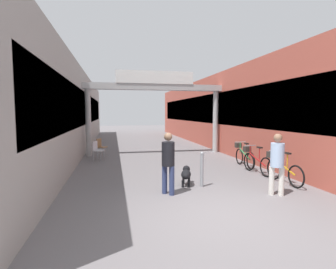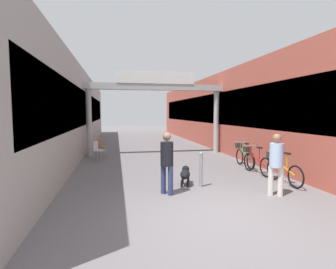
{
  "view_description": "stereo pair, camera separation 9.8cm",
  "coord_description": "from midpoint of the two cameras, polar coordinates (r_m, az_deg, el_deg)",
  "views": [
    {
      "loc": [
        -2.12,
        -5.13,
        2.16
      ],
      "look_at": [
        0.0,
        5.05,
        1.3
      ],
      "focal_mm": 28.0,
      "sensor_mm": 36.0,
      "label": 1
    },
    {
      "loc": [
        -2.02,
        -5.14,
        2.16
      ],
      "look_at": [
        0.0,
        5.05,
        1.3
      ],
      "focal_mm": 28.0,
      "sensor_mm": 36.0,
      "label": 2
    }
  ],
  "objects": [
    {
      "name": "ground_plane",
      "position": [
        5.95,
        10.44,
        -16.68
      ],
      "size": [
        80.0,
        80.0,
        0.0
      ],
      "primitive_type": "plane",
      "color": "slate"
    },
    {
      "name": "storefront_left",
      "position": [
        16.42,
        -21.91,
        4.5
      ],
      "size": [
        3.0,
        26.0,
        4.37
      ],
      "color": "#9E9993",
      "rests_on": "ground_plane"
    },
    {
      "name": "storefront_right",
      "position": [
        17.65,
        12.76,
        4.72
      ],
      "size": [
        3.0,
        26.0,
        4.37
      ],
      "color": "#B25142",
      "rests_on": "ground_plane"
    },
    {
      "name": "arcade_sign_gateway",
      "position": [
        13.67,
        -2.52,
        8.35
      ],
      "size": [
        7.4,
        0.47,
        4.28
      ],
      "color": "#B2B2B2",
      "rests_on": "ground_plane"
    },
    {
      "name": "pedestrian_with_dog",
      "position": [
        6.93,
        0.16,
        -5.42
      ],
      "size": [
        0.48,
        0.48,
        1.65
      ],
      "color": "navy",
      "rests_on": "ground_plane"
    },
    {
      "name": "pedestrian_companion",
      "position": [
        7.4,
        22.85,
        -5.26
      ],
      "size": [
        0.46,
        0.46,
        1.63
      ],
      "color": "silver",
      "rests_on": "ground_plane"
    },
    {
      "name": "dog_on_leash",
      "position": [
        7.93,
        4.13,
        -8.55
      ],
      "size": [
        0.47,
        0.78,
        0.54
      ],
      "color": "black",
      "rests_on": "ground_plane"
    },
    {
      "name": "bicycle_orange_nearest",
      "position": [
        8.88,
        23.78,
        -6.87
      ],
      "size": [
        0.46,
        1.69,
        0.98
      ],
      "color": "black",
      "rests_on": "ground_plane"
    },
    {
      "name": "bicycle_red_second",
      "position": [
        9.95,
        18.73,
        -5.5
      ],
      "size": [
        0.46,
        1.69,
        0.98
      ],
      "color": "black",
      "rests_on": "ground_plane"
    },
    {
      "name": "bicycle_green_third",
      "position": [
        11.02,
        16.42,
        -4.46
      ],
      "size": [
        0.46,
        1.69,
        0.98
      ],
      "color": "black",
      "rests_on": "ground_plane"
    },
    {
      "name": "bollard_post_metal",
      "position": [
        7.76,
        7.54,
        -7.48
      ],
      "size": [
        0.1,
        0.1,
        1.03
      ],
      "color": "gray",
      "rests_on": "ground_plane"
    },
    {
      "name": "cafe_chair_aluminium_nearer",
      "position": [
        12.23,
        -14.88,
        -3.03
      ],
      "size": [
        0.53,
        0.53,
        0.89
      ],
      "color": "gray",
      "rests_on": "ground_plane"
    },
    {
      "name": "cafe_chair_wood_farther",
      "position": [
        13.4,
        -14.1,
        -2.35
      ],
      "size": [
        0.54,
        0.54,
        0.89
      ],
      "color": "gray",
      "rests_on": "ground_plane"
    }
  ]
}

